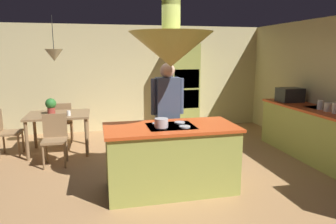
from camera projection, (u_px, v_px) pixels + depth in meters
ground at (168, 183)px, 4.58m from camera, size 8.16×8.16×0.00m
wall_back at (136, 78)px, 7.64m from camera, size 6.80×0.10×2.55m
kitchen_island at (171, 158)px, 4.30m from camera, size 1.81×0.88×0.94m
counter_run_right at (310, 132)px, 5.70m from camera, size 0.73×2.32×0.92m
oven_tower at (183, 88)px, 7.53m from camera, size 0.66×0.62×2.12m
dining_table at (59, 119)px, 5.89m from camera, size 1.15×0.89×0.76m
person_at_island at (167, 110)px, 4.90m from camera, size 0.53×0.23×1.75m
range_hood at (171, 47)px, 4.01m from camera, size 1.10×1.10×1.00m
pendant_light_over_table at (54, 55)px, 5.66m from camera, size 0.32×0.32×0.82m
chair_facing_island at (55, 136)px, 5.29m from camera, size 0.40×0.40×0.87m
chair_by_back_wall at (63, 120)px, 6.56m from camera, size 0.40×0.40×0.87m
chair_at_corner at (5, 130)px, 5.71m from camera, size 0.40×0.40×0.87m
potted_plant_on_table at (51, 105)px, 5.83m from camera, size 0.20×0.20×0.30m
cup_on_table at (69, 113)px, 5.70m from camera, size 0.07×0.07×0.09m
canister_flour at (336, 108)px, 5.05m from camera, size 0.12×0.12×0.18m
canister_sugar at (328, 107)px, 5.22m from camera, size 0.13×0.13×0.15m
canister_tea at (321, 105)px, 5.39m from camera, size 0.11×0.11×0.16m
microwave_on_counter at (290, 95)px, 6.24m from camera, size 0.46×0.36×0.28m
cooking_pot_on_cooktop at (161, 123)px, 4.04m from camera, size 0.18×0.18×0.12m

